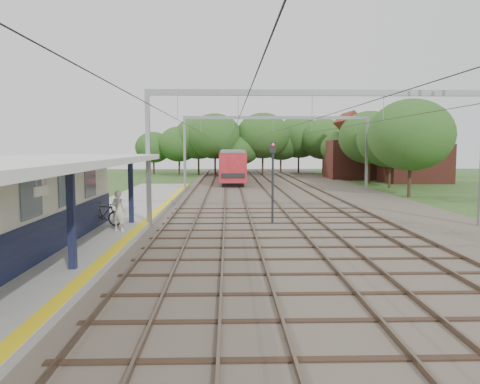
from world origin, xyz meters
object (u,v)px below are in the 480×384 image
object	(u,v)px
person	(119,211)
bicycle	(104,214)
signal_post	(273,173)
train	(231,162)

from	to	relation	value
person	bicycle	distance (m)	1.84
bicycle	signal_post	xyz separation A→B (m)	(8.38, 1.96, 1.86)
bicycle	train	size ratio (longest dim) A/B	0.05
signal_post	person	bearing A→B (deg)	-154.52
person	signal_post	world-z (taller)	signal_post
bicycle	train	xyz separation A→B (m)	(6.53, 41.21, 1.15)
person	bicycle	world-z (taller)	person
bicycle	signal_post	bearing A→B (deg)	-60.38
train	signal_post	xyz separation A→B (m)	(1.85, -39.25, 0.72)
person	bicycle	size ratio (longest dim) A/B	0.97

